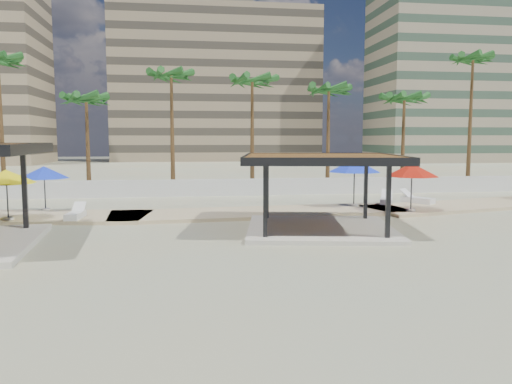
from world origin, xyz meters
The scene contains 19 objects.
ground centered at (0.00, 0.00, 0.00)m, with size 200.00×200.00×0.00m, color tan.
promenade centered at (2.00, 7.67, 0.06)m, with size 44.45×7.97×0.24m.
boundary_wall centered at (0.00, 16.00, 0.60)m, with size 56.00×0.30×1.20m, color silver.
building_mid centered at (4.00, 78.00, 14.27)m, with size 38.00×16.00×30.40m.
building_east centered at (48.00, 66.00, 17.27)m, with size 32.00×15.00×36.40m.
pavilion_central centered at (3.76, 1.78, 2.00)m, with size 7.68×7.68×3.35m.
umbrella_b centered at (-10.53, 5.80, 2.25)m, with size 3.47×3.47×2.41m.
umbrella_c centered at (9.88, 5.80, 2.39)m, with size 2.99×2.99×2.57m.
umbrella_d centered at (7.52, 8.17, 2.51)m, with size 3.33×3.33×2.71m.
umbrella_f centered at (-9.65, 8.96, 2.24)m, with size 2.77×2.77×2.40m.
lounger_a centered at (-7.44, 5.84, 0.35)m, with size 0.75×1.92×0.71m.
lounger_b centered at (9.94, 9.24, 0.36)m, with size 1.44×2.11×0.77m.
lounger_c centered at (11.84, 9.09, 0.37)m, with size 1.73×2.12×0.79m.
palm_c centered at (-9.00, 18.10, 6.61)m, with size 3.00×3.00×7.69m.
palm_d centered at (-3.00, 18.90, 8.41)m, with size 3.00×3.00×9.59m.
palm_e centered at (3.00, 18.40, 8.04)m, with size 3.00×3.00×9.20m.
palm_f centered at (9.00, 18.60, 7.50)m, with size 3.00×3.00×8.63m.
palm_g centered at (15.00, 18.20, 6.92)m, with size 3.00×3.00×8.01m.
palm_h centered at (21.00, 18.80, 9.99)m, with size 3.00×3.00×11.29m.
Camera 1 is at (-2.13, -19.27, 4.03)m, focal length 35.00 mm.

